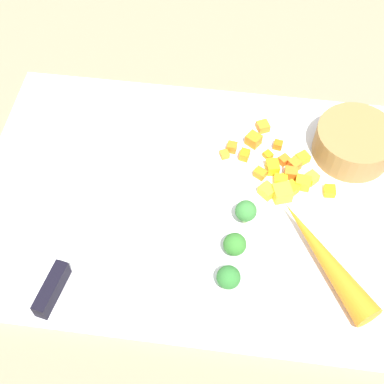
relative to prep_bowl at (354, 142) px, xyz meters
The scene contains 28 objects.
ground_plane 0.23m from the prep_bowl, 153.95° to the right, with size 4.00×4.00×0.00m, color #81785B.
cutting_board 0.23m from the prep_bowl, 153.95° to the right, with size 0.55×0.38×0.01m, color white.
prep_bowl is the anchor object (origin of this frame).
chef_knife 0.37m from the prep_bowl, 150.55° to the right, with size 0.08×0.32×0.02m.
whole_carrot 0.18m from the prep_bowl, 102.34° to the right, with size 0.03×0.03×0.17m, color orange.
carrot_dice_0 0.14m from the prep_bowl, 168.69° to the right, with size 0.01×0.01×0.01m, color orange.
carrot_dice_1 0.16m from the prep_bowl, behind, with size 0.01×0.01×0.01m, color orange.
carrot_dice_2 0.12m from the prep_bowl, 168.22° to the left, with size 0.02×0.02×0.01m, color orange.
carrot_dice_3 0.08m from the prep_bowl, 154.15° to the right, with size 0.01×0.01×0.01m, color orange.
carrot_dice_4 0.17m from the prep_bowl, behind, with size 0.01×0.01×0.01m, color orange.
carrot_dice_5 0.09m from the prep_bowl, 161.65° to the right, with size 0.01×0.01×0.01m, color orange.
carrot_dice_6 0.11m from the prep_bowl, 168.36° to the right, with size 0.01×0.01×0.01m, color orange.
carrot_dice_7 0.13m from the prep_bowl, behind, with size 0.02×0.02×0.02m, color orange.
carrot_dice_8 0.09m from the prep_bowl, 147.15° to the right, with size 0.01×0.02×0.01m, color orange.
carrot_dice_9 0.10m from the prep_bowl, behind, with size 0.01×0.01×0.01m, color orange.
carrot_dice_10 0.13m from the prep_bowl, 154.89° to the right, with size 0.01×0.01×0.01m, color orange.
pepper_dice_0 0.14m from the prep_bowl, 142.61° to the right, with size 0.02×0.02×0.01m, color yellow.
pepper_dice_1 0.11m from the prep_bowl, 136.10° to the right, with size 0.02×0.02×0.01m, color yellow.
pepper_dice_2 0.12m from the prep_bowl, 136.50° to the right, with size 0.02×0.02×0.02m, color yellow.
pepper_dice_3 0.08m from the prep_bowl, 133.59° to the right, with size 0.01×0.01×0.01m, color yellow.
pepper_dice_4 0.11m from the prep_bowl, 156.85° to the right, with size 0.02×0.02×0.01m, color yellow.
pepper_dice_5 0.07m from the prep_bowl, 160.20° to the right, with size 0.02×0.01×0.01m, color yellow.
pepper_dice_6 0.11m from the prep_bowl, 145.78° to the right, with size 0.01×0.02×0.01m, color yellow.
pepper_dice_7 0.08m from the prep_bowl, 112.24° to the right, with size 0.01×0.01×0.01m, color yellow.
pepper_dice_8 0.09m from the prep_bowl, 134.45° to the right, with size 0.02×0.02×0.02m, color yellow.
broccoli_floret_0 0.26m from the prep_bowl, 124.19° to the right, with size 0.03×0.03×0.03m.
broccoli_floret_1 0.22m from the prep_bowl, 129.85° to the right, with size 0.03×0.03×0.03m.
broccoli_floret_2 0.18m from the prep_bowl, 136.79° to the right, with size 0.03×0.03×0.03m.
Camera 1 is at (0.05, -0.38, 0.59)m, focal length 50.82 mm.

